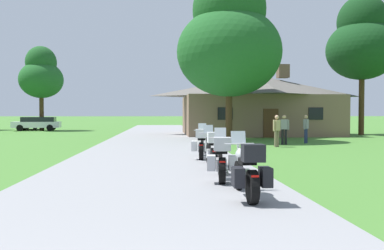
# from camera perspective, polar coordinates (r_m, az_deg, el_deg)

# --- Properties ---
(ground_plane) EXTENTS (500.00, 500.00, 0.00)m
(ground_plane) POSITION_cam_1_polar(r_m,az_deg,el_deg) (21.56, -5.11, -3.03)
(ground_plane) COLOR #42752D
(asphalt_driveway) EXTENTS (6.40, 80.00, 0.06)m
(asphalt_driveway) POSITION_cam_1_polar(r_m,az_deg,el_deg) (19.56, -5.19, -3.42)
(asphalt_driveway) COLOR gray
(asphalt_driveway) RESTS_ON ground
(motorcycle_silver_nearest_to_camera) EXTENTS (0.73, 2.08, 1.30)m
(motorcycle_silver_nearest_to_camera) POSITION_cam_1_polar(r_m,az_deg,el_deg) (8.09, 7.83, -6.47)
(motorcycle_silver_nearest_to_camera) COLOR black
(motorcycle_silver_nearest_to_camera) RESTS_ON asphalt_driveway
(motorcycle_red_second_in_row) EXTENTS (0.86, 2.08, 1.30)m
(motorcycle_red_second_in_row) POSITION_cam_1_polar(r_m,az_deg,el_deg) (10.20, 4.19, -4.79)
(motorcycle_red_second_in_row) COLOR black
(motorcycle_red_second_in_row) RESTS_ON asphalt_driveway
(motorcycle_black_third_in_row) EXTENTS (0.66, 2.08, 1.30)m
(motorcycle_black_third_in_row) POSITION_cam_1_polar(r_m,az_deg,el_deg) (12.90, 2.80, -3.39)
(motorcycle_black_third_in_row) COLOR black
(motorcycle_black_third_in_row) RESTS_ON asphalt_driveway
(motorcycle_green_farthest_in_row) EXTENTS (0.88, 2.08, 1.30)m
(motorcycle_green_farthest_in_row) POSITION_cam_1_polar(r_m,az_deg,el_deg) (15.19, 1.38, -2.67)
(motorcycle_green_farthest_in_row) COLOR black
(motorcycle_green_farthest_in_row) RESTS_ON asphalt_driveway
(stone_lodge) EXTENTS (12.68, 8.81, 5.82)m
(stone_lodge) POSITION_cam_1_polar(r_m,az_deg,el_deg) (33.88, 9.21, 2.92)
(stone_lodge) COLOR brown
(stone_lodge) RESTS_ON ground
(bystander_gray_shirt_near_lodge) EXTENTS (0.39, 0.45, 1.67)m
(bystander_gray_shirt_near_lodge) POSITION_cam_1_polar(r_m,az_deg,el_deg) (24.66, 15.80, -0.33)
(bystander_gray_shirt_near_lodge) COLOR navy
(bystander_gray_shirt_near_lodge) RESTS_ON ground
(bystander_gray_shirt_beside_signpost) EXTENTS (0.53, 0.30, 1.67)m
(bystander_gray_shirt_beside_signpost) POSITION_cam_1_polar(r_m,az_deg,el_deg) (23.25, 12.90, -0.43)
(bystander_gray_shirt_beside_signpost) COLOR black
(bystander_gray_shirt_beside_signpost) RESTS_ON ground
(bystander_tan_shirt_by_tree) EXTENTS (0.45, 0.39, 1.67)m
(bystander_tan_shirt_by_tree) POSITION_cam_1_polar(r_m,az_deg,el_deg) (21.57, 11.88, -0.58)
(bystander_tan_shirt_by_tree) COLOR #75664C
(bystander_tan_shirt_by_tree) RESTS_ON ground
(tree_by_lodge_front) EXTENTS (6.72, 6.72, 10.89)m
(tree_by_lodge_front) POSITION_cam_1_polar(r_m,az_deg,el_deg) (26.50, 5.27, 11.92)
(tree_by_lodge_front) COLOR #422D19
(tree_by_lodge_front) RESTS_ON ground
(tree_right_of_lodge) EXTENTS (5.72, 5.72, 11.38)m
(tree_right_of_lodge) POSITION_cam_1_polar(r_m,az_deg,el_deg) (36.32, 22.92, 10.79)
(tree_right_of_lodge) COLOR #422D19
(tree_right_of_lodge) RESTS_ON ground
(tree_left_far) EXTENTS (4.41, 4.41, 8.63)m
(tree_left_far) POSITION_cam_1_polar(r_m,az_deg,el_deg) (44.24, -20.53, 6.66)
(tree_left_far) COLOR #422D19
(tree_left_far) RESTS_ON ground
(parked_white_suv_far_left) EXTENTS (4.75, 2.27, 1.40)m
(parked_white_suv_far_left) POSITION_cam_1_polar(r_m,az_deg,el_deg) (44.01, -21.02, 0.25)
(parked_white_suv_far_left) COLOR silver
(parked_white_suv_far_left) RESTS_ON ground
(parked_black_sedan_far_left) EXTENTS (1.97, 4.23, 1.20)m
(parked_black_sedan_far_left) POSITION_cam_1_polar(r_m,az_deg,el_deg) (47.58, -21.77, 0.18)
(parked_black_sedan_far_left) COLOR black
(parked_black_sedan_far_left) RESTS_ON ground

